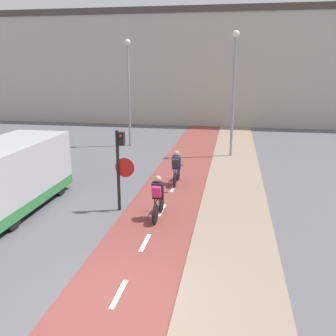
% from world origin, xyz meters
% --- Properties ---
extents(ground_plane, '(120.00, 120.00, 0.00)m').
position_xyz_m(ground_plane, '(0.00, 0.00, 0.00)').
color(ground_plane, '#5B5B60').
extents(bike_lane, '(2.56, 60.00, 0.02)m').
position_xyz_m(bike_lane, '(0.00, 0.00, 0.01)').
color(bike_lane, brown).
rests_on(bike_lane, ground_plane).
extents(sidewalk_strip, '(2.40, 60.00, 0.05)m').
position_xyz_m(sidewalk_strip, '(2.48, 0.00, 0.03)').
color(sidewalk_strip, gray).
rests_on(sidewalk_strip, ground_plane).
extents(building_row_background, '(60.00, 5.20, 9.31)m').
position_xyz_m(building_row_background, '(0.00, 26.81, 4.66)').
color(building_row_background, '#B2A899').
rests_on(building_row_background, ground_plane).
extents(traffic_light_pole, '(0.67, 0.25, 2.81)m').
position_xyz_m(traffic_light_pole, '(-1.38, 5.32, 1.76)').
color(traffic_light_pole, black).
rests_on(traffic_light_pole, ground_plane).
extents(street_lamp_far, '(0.36, 0.36, 6.36)m').
position_xyz_m(street_lamp_far, '(-4.00, 15.83, 3.92)').
color(street_lamp_far, gray).
rests_on(street_lamp_far, ground_plane).
extents(street_lamp_sidewalk, '(0.36, 0.36, 6.60)m').
position_xyz_m(street_lamp_sidewalk, '(2.24, 14.02, 4.05)').
color(street_lamp_sidewalk, gray).
rests_on(street_lamp_sidewalk, ground_plane).
extents(cyclist_near, '(0.46, 1.63, 1.46)m').
position_xyz_m(cyclist_near, '(0.01, 4.83, 0.71)').
color(cyclist_near, black).
rests_on(cyclist_near, ground_plane).
extents(cyclist_far, '(0.46, 1.59, 1.45)m').
position_xyz_m(cyclist_far, '(0.04, 8.58, 0.70)').
color(cyclist_far, black).
rests_on(cyclist_far, ground_plane).
extents(van, '(2.20, 5.05, 2.36)m').
position_xyz_m(van, '(-5.20, 4.83, 1.17)').
color(van, '#B7B7BC').
rests_on(van, ground_plane).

